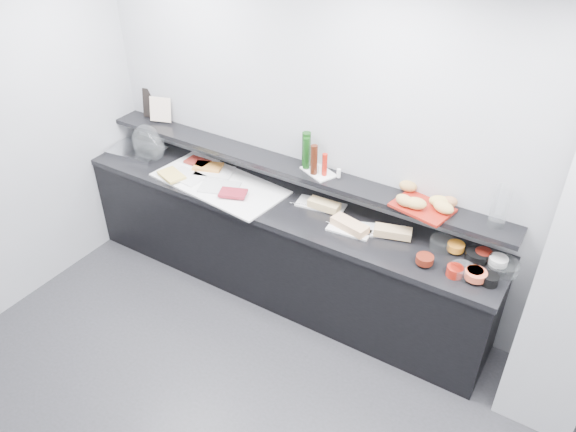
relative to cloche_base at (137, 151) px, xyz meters
The scene contains 54 objects.
back_wall 2.30m from the cloche_base, ahead, with size 5.00×0.02×2.70m, color #A7A9AE.
ceiling 3.33m from the cloche_base, 37.34° to the right, with size 5.00×5.00×0.00m, color white.
buffet_cabinet 1.62m from the cloche_base, ahead, with size 3.60×0.60×0.85m, color black.
counter_top 1.54m from the cloche_base, ahead, with size 3.62×0.62×0.05m, color black.
wall_shelf 1.56m from the cloche_base, ahead, with size 3.60×0.25×0.04m, color black.
cloche_base is the anchor object (origin of this frame).
cloche_dome 0.17m from the cloche_base, 10.12° to the left, with size 0.38×0.25×0.34m, color white.
linen_runner 0.98m from the cloche_base, ahead, with size 1.14×0.54×0.01m, color white.
platter_meat_a 0.62m from the cloche_base, 13.40° to the left, with size 0.32×0.21×0.01m, color white.
food_meat_a 0.64m from the cloche_base, ahead, with size 0.21×0.14×0.02m, color maroon.
platter_salmon 0.84m from the cloche_base, ahead, with size 0.32×0.21×0.01m, color white.
food_salmon 0.76m from the cloche_base, ahead, with size 0.24×0.15×0.02m, color orange.
platter_cheese 0.70m from the cloche_base, ahead, with size 0.31×0.20×0.01m, color white.
food_cheese 0.61m from the cloche_base, 17.69° to the right, with size 0.24×0.15×0.02m, color #E9C65A.
platter_meat_b 1.03m from the cloche_base, ahead, with size 0.32×0.21×0.01m, color silver.
food_meat_b 1.21m from the cloche_base, ahead, with size 0.22×0.14×0.02m, color maroon.
sandwich_plate_left 1.86m from the cloche_base, ahead, with size 0.39×0.17×0.01m, color white.
sandwich_food_left 1.91m from the cloche_base, ahead, with size 0.25×0.10×0.06m, color #E3BD77.
tongs_left 1.72m from the cloche_base, ahead, with size 0.01×0.01×0.16m, color silver.
sandwich_plate_mid 2.20m from the cloche_base, ahead, with size 0.32×0.14×0.01m, color white.
sandwich_food_mid 2.19m from the cloche_base, ahead, with size 0.29×0.11×0.06m, color tan.
tongs_mid 2.09m from the cloche_base, ahead, with size 0.01×0.01×0.16m, color #AAADB1.
sandwich_plate_right 2.39m from the cloche_base, ahead, with size 0.38×0.16×0.01m, color white.
sandwich_food_right 2.50m from the cloche_base, ahead, with size 0.27×0.10×0.06m, color tan.
tongs_right 2.41m from the cloche_base, ahead, with size 0.01×0.01×0.16m, color silver.
bowl_glass_fruit 2.84m from the cloche_base, ahead, with size 0.17×0.17×0.07m, color white.
fill_glass_fruit 2.94m from the cloche_base, ahead, with size 0.12×0.12×0.05m, color orange.
bowl_black_jam 3.09m from the cloche_base, ahead, with size 0.16×0.16×0.07m, color black.
fill_black_jam 3.13m from the cloche_base, ahead, with size 0.11×0.11×0.05m, color #62160E.
bowl_glass_cream 3.28m from the cloche_base, ahead, with size 0.21×0.21×0.07m, color white.
fill_glass_cream 3.23m from the cloche_base, ahead, with size 0.13×0.13×0.05m, color white.
bowl_red_jam 3.02m from the cloche_base, ahead, with size 0.11×0.11×0.07m, color #9C1A0E.
fill_red_jam 2.81m from the cloche_base, ahead, with size 0.12×0.12×0.05m, color #611A0D.
bowl_glass_salmon 3.05m from the cloche_base, ahead, with size 0.16×0.16×0.07m, color white.
fill_glass_salmon 3.15m from the cloche_base, ahead, with size 0.15×0.15×0.05m, color #DE5736.
bowl_black_fruit 3.24m from the cloche_base, ahead, with size 0.11×0.11×0.07m, color black.
fill_black_fruit 3.14m from the cloche_base, ahead, with size 0.11×0.11×0.05m, color #CE4F1C.
framed_print 0.47m from the cloche_base, 89.36° to the left, with size 0.22×0.02×0.26m, color black.
print_art 0.45m from the cloche_base, 56.34° to the left, with size 0.20×0.00×0.22m, color beige.
condiment_tray 1.81m from the cloche_base, ahead, with size 0.27×0.17×0.01m, color white.
bottle_green_a 1.73m from the cloche_base, ahead, with size 0.05×0.05×0.26m, color #103B10.
bottle_brown 1.82m from the cloche_base, ahead, with size 0.05×0.05×0.24m, color #3B160A.
bottle_green_b 1.71m from the cloche_base, ahead, with size 0.07×0.07×0.28m, color #10370F.
bottle_hot 1.89m from the cloche_base, ahead, with size 0.04×0.04×0.18m, color #B5180C.
shaker_salt 1.85m from the cloche_base, ahead, with size 0.04×0.04×0.07m, color white.
shaker_pepper 1.99m from the cloche_base, ahead, with size 0.03×0.03×0.07m, color white.
bread_tray 2.67m from the cloche_base, ahead, with size 0.40×0.28×0.02m, color maroon.
bread_roll_nw 2.52m from the cloche_base, ahead, with size 0.13×0.08×0.08m, color #AB8141.
bread_roll_ne 2.83m from the cloche_base, ahead, with size 0.12×0.08×0.08m, color #AB6D41.
bread_roll_sw 2.56m from the cloche_base, ahead, with size 0.14×0.09×0.08m, color #BD8E48.
bread_roll_s 2.63m from the cloche_base, ahead, with size 0.15×0.10×0.08m, color tan.
bread_roll_se 2.82m from the cloche_base, ahead, with size 0.15×0.10×0.08m, color tan.
bread_roll_mide 2.77m from the cloche_base, ahead, with size 0.15×0.09×0.08m, color gold.
carafe 3.17m from the cloche_base, ahead, with size 0.11×0.11×0.30m, color white.
Camera 1 is at (1.34, -1.43, 3.34)m, focal length 35.00 mm.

